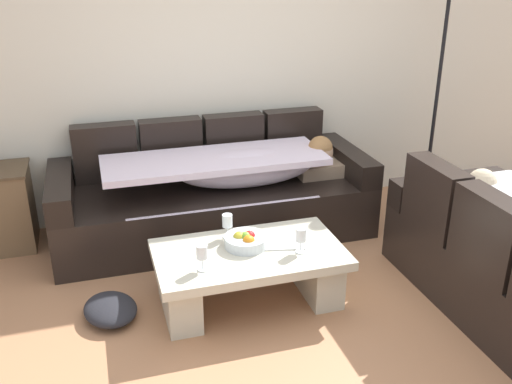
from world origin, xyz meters
name	(u,v)px	position (x,y,z in m)	size (l,w,h in m)	color
ground_plane	(318,347)	(0.00, 0.00, 0.00)	(14.00, 14.00, 0.00)	#B27851
back_wall	(225,54)	(0.00, 2.15, 1.35)	(9.00, 0.10, 2.70)	silver
couch_along_wall	(219,195)	(-0.20, 1.63, 0.33)	(2.48, 0.92, 0.88)	black
coffee_table	(249,270)	(-0.25, 0.57, 0.24)	(1.20, 0.68, 0.38)	beige
fruit_bowl	(246,240)	(-0.25, 0.63, 0.42)	(0.28, 0.28, 0.10)	silver
wine_glass_near_left	(202,253)	(-0.58, 0.42, 0.50)	(0.07, 0.07, 0.17)	silver
wine_glass_near_right	(301,236)	(0.05, 0.45, 0.50)	(0.07, 0.07, 0.17)	silver
wine_glass_far_back	(227,222)	(-0.34, 0.78, 0.50)	(0.07, 0.07, 0.17)	silver
open_magazine	(282,242)	(-0.02, 0.60, 0.39)	(0.28, 0.21, 0.01)	white
floor_lamp	(436,82)	(1.71, 1.65, 1.12)	(0.33, 0.31, 1.95)	black
crumpled_garment	(110,309)	(-1.14, 0.64, 0.06)	(0.40, 0.32, 0.12)	#232328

